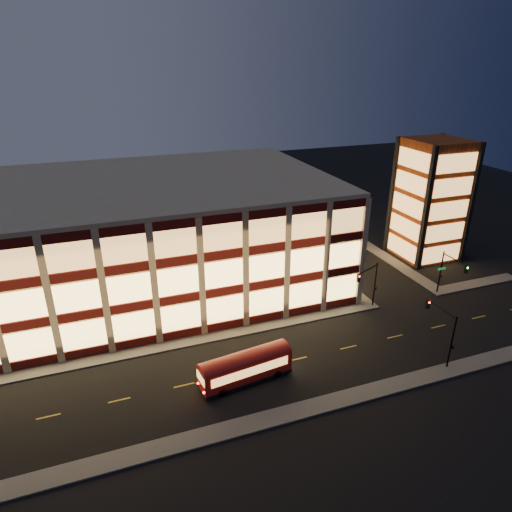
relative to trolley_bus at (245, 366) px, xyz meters
name	(u,v)px	position (x,y,z in m)	size (l,w,h in m)	color
ground	(191,347)	(-3.78, 7.33, -1.71)	(200.00, 200.00, 0.00)	black
sidewalk_office_south	(161,347)	(-6.78, 8.33, -1.63)	(54.00, 2.00, 0.15)	#514F4C
sidewalk_office_east	(311,257)	(19.22, 24.33, -1.63)	(2.00, 30.00, 0.15)	#514F4C
sidewalk_tower_south	(474,284)	(36.22, 8.33, -1.63)	(14.00, 2.00, 0.15)	#514F4C
sidewalk_tower_west	(372,248)	(30.22, 24.33, -1.63)	(2.00, 30.00, 0.15)	#514F4C
sidewalk_near	(225,431)	(-3.78, -5.67, -1.63)	(100.00, 2.00, 0.15)	#514F4C
office_building	(137,235)	(-6.69, 24.24, 5.54)	(50.45, 30.45, 14.50)	tan
stair_tower	(430,200)	(36.18, 19.28, 7.28)	(8.60, 8.60, 18.00)	#8C3814
traffic_signal_far	(369,280)	(18.43, 7.56, 2.41)	(3.79, 1.87, 6.00)	black
traffic_signal_right	(449,269)	(29.72, 6.70, 2.39)	(1.20, 4.37, 6.00)	black
traffic_signal_near	(443,325)	(19.72, -3.71, 2.42)	(0.32, 4.45, 6.00)	black
trolley_bus	(245,366)	(0.00, 0.00, 0.00)	(9.31, 3.40, 3.08)	#9D0C08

